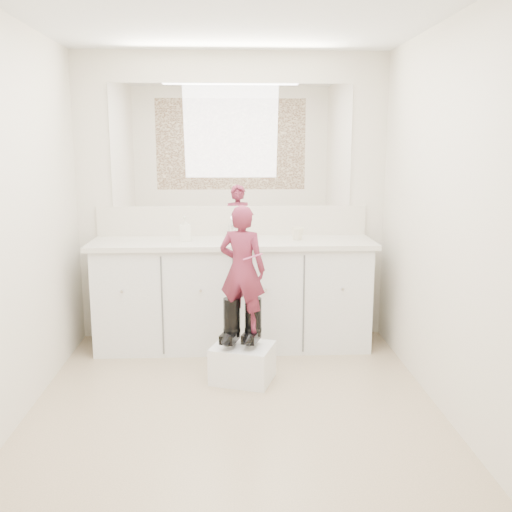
{
  "coord_description": "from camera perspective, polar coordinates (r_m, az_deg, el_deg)",
  "views": [
    {
      "loc": [
        -0.02,
        -3.33,
        1.65
      ],
      "look_at": [
        0.16,
        0.61,
        0.88
      ],
      "focal_mm": 40.0,
      "sensor_mm": 36.0,
      "label": 1
    }
  ],
  "objects": [
    {
      "name": "wall_left",
      "position": [
        3.59,
        -23.5,
        2.94
      ],
      "size": [
        0.0,
        3.0,
        3.0
      ],
      "primitive_type": "plane",
      "rotation": [
        1.57,
        0.0,
        1.57
      ],
      "color": "beige",
      "rests_on": "floor"
    },
    {
      "name": "backsplash",
      "position": [
        4.85,
        -2.38,
        3.55
      ],
      "size": [
        2.28,
        0.03,
        0.25
      ],
      "primitive_type": "cube",
      "color": "beige",
      "rests_on": "countertop"
    },
    {
      "name": "boot_right",
      "position": [
        4.03,
        -0.29,
        -6.57
      ],
      "size": [
        0.19,
        0.25,
        0.34
      ],
      "primitive_type": null,
      "rotation": [
        0.0,
        0.0,
        -0.33
      ],
      "color": "black",
      "rests_on": "step_stool"
    },
    {
      "name": "wall_front",
      "position": [
        1.88,
        -1.96,
        -2.83
      ],
      "size": [
        2.6,
        0.0,
        2.6
      ],
      "primitive_type": "plane",
      "rotation": [
        -1.57,
        0.0,
        0.0
      ],
      "color": "beige",
      "rests_on": "floor"
    },
    {
      "name": "toothbrush",
      "position": [
        3.84,
        -0.32,
        -0.07
      ],
      "size": [
        0.13,
        0.05,
        0.06
      ],
      "primitive_type": "cylinder",
      "rotation": [
        0.0,
        1.22,
        -0.33
      ],
      "color": "#CB4F86",
      "rests_on": "toddler"
    },
    {
      "name": "dot_panel",
      "position": [
        1.84,
        -2.06,
        10.99
      ],
      "size": [
        2.0,
        0.01,
        1.2
      ],
      "primitive_type": "cube",
      "color": "#472819",
      "rests_on": "wall_front"
    },
    {
      "name": "faucet",
      "position": [
        4.76,
        -2.36,
        2.48
      ],
      "size": [
        0.08,
        0.08,
        0.1
      ],
      "primitive_type": "cylinder",
      "color": "silver",
      "rests_on": "countertop"
    },
    {
      "name": "soap_bottle",
      "position": [
        4.6,
        -7.12,
        2.73
      ],
      "size": [
        0.1,
        0.1,
        0.2
      ],
      "primitive_type": "imported",
      "rotation": [
        0.0,
        0.0,
        0.1
      ],
      "color": "white",
      "rests_on": "countertop"
    },
    {
      "name": "cup",
      "position": [
        4.65,
        4.17,
        2.26
      ],
      "size": [
        0.12,
        0.12,
        0.1
      ],
      "primitive_type": "imported",
      "rotation": [
        0.0,
        0.0,
        0.15
      ],
      "color": "beige",
      "rests_on": "countertop"
    },
    {
      "name": "toddler",
      "position": [
        3.93,
        -1.39,
        -1.34
      ],
      "size": [
        0.38,
        0.31,
        0.89
      ],
      "primitive_type": "imported",
      "rotation": [
        0.0,
        0.0,
        2.82
      ],
      "color": "#A43259",
      "rests_on": "step_stool"
    },
    {
      "name": "floor",
      "position": [
        3.72,
        -2.13,
        -15.32
      ],
      "size": [
        3.0,
        3.0,
        0.0
      ],
      "primitive_type": "plane",
      "color": "#8B7D5B",
      "rests_on": "ground"
    },
    {
      "name": "countertop",
      "position": [
        4.6,
        -2.34,
        1.31
      ],
      "size": [
        2.28,
        0.58,
        0.04
      ],
      "primitive_type": "cube",
      "color": "beige",
      "rests_on": "vanity_cabinet"
    },
    {
      "name": "mirror",
      "position": [
        4.82,
        -2.44,
        10.94
      ],
      "size": [
        2.0,
        0.02,
        1.0
      ],
      "primitive_type": "cube",
      "color": "white",
      "rests_on": "wall_back"
    },
    {
      "name": "vanity_cabinet",
      "position": [
        4.72,
        -2.3,
        -4.0
      ],
      "size": [
        2.2,
        0.55,
        0.85
      ],
      "primitive_type": "cube",
      "color": "silver",
      "rests_on": "floor"
    },
    {
      "name": "wall_back",
      "position": [
        4.85,
        -2.39,
        5.74
      ],
      "size": [
        2.6,
        0.0,
        2.6
      ],
      "primitive_type": "plane",
      "rotation": [
        1.57,
        0.0,
        0.0
      ],
      "color": "beige",
      "rests_on": "floor"
    },
    {
      "name": "wall_right",
      "position": [
        3.61,
        18.88,
        3.29
      ],
      "size": [
        0.0,
        3.0,
        3.0
      ],
      "primitive_type": "plane",
      "rotation": [
        1.57,
        0.0,
        -1.57
      ],
      "color": "beige",
      "rests_on": "floor"
    },
    {
      "name": "step_stool",
      "position": [
        4.11,
        -1.33,
        -10.63
      ],
      "size": [
        0.49,
        0.45,
        0.26
      ],
      "primitive_type": "cube",
      "rotation": [
        0.0,
        0.0,
        -0.33
      ],
      "color": "white",
      "rests_on": "floor"
    },
    {
      "name": "boot_left",
      "position": [
        4.03,
        -2.43,
        -6.59
      ],
      "size": [
        0.19,
        0.25,
        0.34
      ],
      "primitive_type": null,
      "rotation": [
        0.0,
        0.0,
        -0.33
      ],
      "color": "black",
      "rests_on": "step_stool"
    },
    {
      "name": "ceiling",
      "position": [
        3.41,
        -2.44,
        23.75
      ],
      "size": [
        3.0,
        3.0,
        0.0
      ],
      "primitive_type": "plane",
      "rotation": [
        3.14,
        0.0,
        0.0
      ],
      "color": "white",
      "rests_on": "wall_back"
    }
  ]
}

